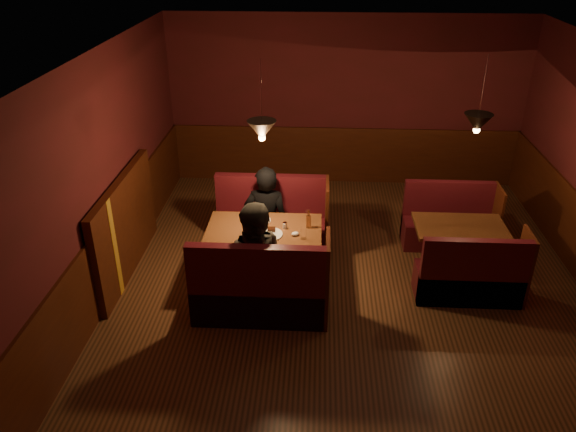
# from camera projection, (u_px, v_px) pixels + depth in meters

# --- Properties ---
(room) EXTENTS (6.02, 7.02, 2.92)m
(room) POSITION_uv_depth(u_px,v_px,m) (330.00, 217.00, 6.65)
(room) COLOR #402A17
(room) RESTS_ON ground
(main_table) EXTENTS (1.43, 0.87, 1.00)m
(main_table) POSITION_uv_depth(u_px,v_px,m) (266.00, 241.00, 7.07)
(main_table) COLOR #4F3216
(main_table) RESTS_ON ground
(main_bench_far) EXTENTS (1.58, 0.56, 1.07)m
(main_bench_far) POSITION_uv_depth(u_px,v_px,m) (272.00, 227.00, 7.91)
(main_bench_far) COLOR #500F17
(main_bench_far) RESTS_ON ground
(main_bench_near) EXTENTS (1.58, 0.56, 1.07)m
(main_bench_near) POSITION_uv_depth(u_px,v_px,m) (261.00, 295.00, 6.47)
(main_bench_near) COLOR #500F17
(main_bench_near) RESTS_ON ground
(second_table) EXTENTS (1.17, 0.75, 0.66)m
(second_table) POSITION_uv_depth(u_px,v_px,m) (459.00, 237.00, 7.35)
(second_table) COLOR #4F3216
(second_table) RESTS_ON ground
(second_bench_far) EXTENTS (1.29, 0.48, 0.92)m
(second_bench_far) POSITION_uv_depth(u_px,v_px,m) (449.00, 225.00, 8.06)
(second_bench_far) COLOR #500F17
(second_bench_far) RESTS_ON ground
(second_bench_near) EXTENTS (1.29, 0.48, 0.92)m
(second_bench_near) POSITION_uv_depth(u_px,v_px,m) (471.00, 280.00, 6.82)
(second_bench_near) COLOR #500F17
(second_bench_near) RESTS_ON ground
(diner_a) EXTENTS (0.64, 0.44, 1.68)m
(diner_a) POSITION_uv_depth(u_px,v_px,m) (266.00, 201.00, 7.52)
(diner_a) COLOR black
(diner_a) RESTS_ON ground
(diner_b) EXTENTS (0.87, 0.68, 1.75)m
(diner_b) POSITION_uv_depth(u_px,v_px,m) (259.00, 248.00, 6.37)
(diner_b) COLOR black
(diner_b) RESTS_ON ground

